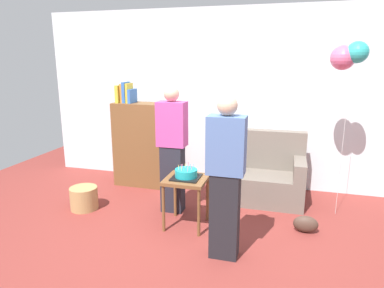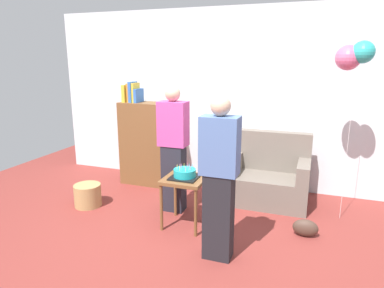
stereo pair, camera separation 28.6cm
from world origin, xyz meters
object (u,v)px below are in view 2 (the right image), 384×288
object	(u,v)px
birthday_cake	(185,174)
wicker_basket	(88,195)
couch	(268,178)
handbag	(305,228)
bookshelf	(146,142)
person_holding_cake	(219,179)
side_table	(185,185)
person_blowing_candles	(173,149)
balloon_bunch	(354,56)

from	to	relation	value
birthday_cake	wicker_basket	size ratio (longest dim) A/B	0.89
couch	wicker_basket	bearing A→B (deg)	-156.27
couch	handbag	xyz separation A→B (m)	(0.55, -0.87, -0.24)
birthday_cake	bookshelf	bearing A→B (deg)	133.40
bookshelf	handbag	xyz separation A→B (m)	(2.47, -0.95, -0.58)
birthday_cake	handbag	xyz separation A→B (m)	(1.37, 0.21, -0.55)
couch	person_holding_cake	bearing A→B (deg)	-99.40
birthday_cake	side_table	bearing A→B (deg)	161.15
side_table	person_blowing_candles	xyz separation A→B (m)	(-0.29, 0.36, 0.32)
couch	birthday_cake	bearing A→B (deg)	-127.32
person_blowing_candles	balloon_bunch	bearing A→B (deg)	16.03
bookshelf	wicker_basket	world-z (taller)	bookshelf
person_blowing_candles	person_holding_cake	distance (m)	1.23
bookshelf	side_table	world-z (taller)	bookshelf
side_table	birthday_cake	world-z (taller)	birthday_cake
handbag	birthday_cake	bearing A→B (deg)	-171.24
couch	person_holding_cake	distance (m)	1.70
birthday_cake	person_holding_cake	distance (m)	0.78
birthday_cake	balloon_bunch	size ratio (longest dim) A/B	0.15
bookshelf	side_table	xyz separation A→B (m)	(1.10, -1.16, -0.17)
couch	person_blowing_candles	xyz separation A→B (m)	(-1.12, -0.71, 0.49)
couch	person_holding_cake	size ratio (longest dim) A/B	0.67
couch	birthday_cake	xyz separation A→B (m)	(-0.82, -1.08, 0.31)
bookshelf	handbag	bearing A→B (deg)	-21.04
wicker_basket	balloon_bunch	bearing A→B (deg)	14.29
couch	birthday_cake	distance (m)	1.39
side_table	person_holding_cake	xyz separation A→B (m)	(0.56, -0.52, 0.32)
bookshelf	person_blowing_candles	xyz separation A→B (m)	(0.81, -0.80, 0.16)
side_table	birthday_cake	xyz separation A→B (m)	(0.00, -0.00, 0.14)
couch	wicker_basket	distance (m)	2.49
bookshelf	wicker_basket	xyz separation A→B (m)	(-0.35, -1.08, -0.53)
bookshelf	person_holding_cake	xyz separation A→B (m)	(1.66, -1.69, 0.16)
bookshelf	person_holding_cake	bearing A→B (deg)	-45.48
person_blowing_candles	person_holding_cake	size ratio (longest dim) A/B	1.00
person_blowing_candles	handbag	distance (m)	1.83
person_holding_cake	balloon_bunch	world-z (taller)	balloon_bunch
wicker_basket	handbag	size ratio (longest dim) A/B	1.29
side_table	balloon_bunch	world-z (taller)	balloon_bunch
bookshelf	birthday_cake	world-z (taller)	bookshelf
couch	birthday_cake	size ratio (longest dim) A/B	3.44
person_blowing_candles	wicker_basket	distance (m)	1.37
person_holding_cake	balloon_bunch	xyz separation A→B (m)	(1.18, 1.41, 1.15)
couch	balloon_bunch	world-z (taller)	balloon_bunch
person_blowing_candles	wicker_basket	xyz separation A→B (m)	(-1.15, -0.28, -0.68)
handbag	balloon_bunch	size ratio (longest dim) A/B	0.13
balloon_bunch	side_table	bearing A→B (deg)	-152.81
person_holding_cake	couch	bearing A→B (deg)	-85.03
bookshelf	person_holding_cake	size ratio (longest dim) A/B	0.99
balloon_bunch	wicker_basket	bearing A→B (deg)	-165.71
birthday_cake	wicker_basket	world-z (taller)	birthday_cake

